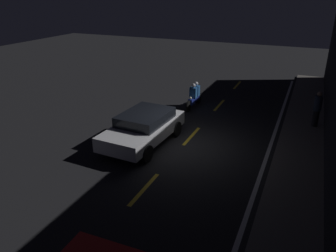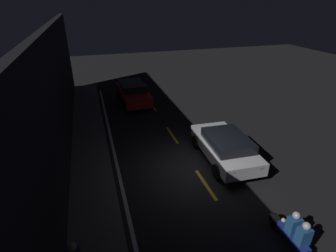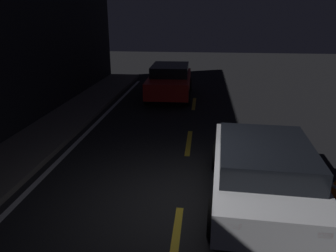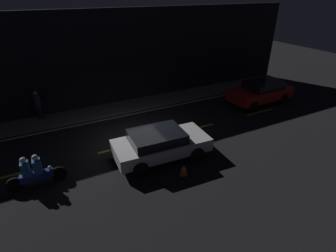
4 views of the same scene
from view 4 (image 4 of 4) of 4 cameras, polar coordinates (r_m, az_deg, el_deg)
The scene contains 13 objects.
ground_plane at distance 13.04m, azimuth -6.46°, elevation -3.70°, with size 56.00×56.00×0.00m, color black.
raised_curb at distance 16.79m, azimuth -12.00°, elevation 3.63°, with size 28.00×1.75×0.14m.
building_front at distance 16.84m, azimuth -13.97°, elevation 13.72°, with size 28.00×0.30×5.81m.
lane_dash_b at distance 12.62m, azimuth -30.70°, elevation -9.14°, with size 2.00×0.14×0.01m.
lane_dash_c at distance 12.79m, azimuth -10.65°, elevation -4.71°, with size 2.00×0.14×0.01m.
lane_dash_d at distance 14.43m, azimuth 6.57°, elevation -0.38°, with size 2.00×0.14×0.01m.
lane_dash_e at distance 17.13m, azimuth 19.31°, elevation 2.88°, with size 2.00×0.14×0.01m.
lane_solid_kerb at distance 15.82m, azimuth -10.83°, elevation 1.94°, with size 25.20×0.14×0.01m.
sedan_white at distance 11.55m, azimuth -1.70°, elevation -3.79°, with size 4.27×2.17×1.32m.
taxi_red at distance 18.30m, azimuth 19.53°, elevation 7.08°, with size 4.32×2.02×1.45m.
motorcycle at distance 11.19m, azimuth -27.15°, elevation -8.94°, with size 2.15×0.38×1.38m.
traffic_cone_near at distance 10.79m, azimuth 3.44°, elevation -9.56°, with size 0.45×0.45×0.48m.
pedestrian at distance 16.45m, azimuth -26.43°, elevation 4.14°, with size 0.34×0.34×1.64m.
Camera 4 is at (-3.73, -10.50, 6.77)m, focal length 28.00 mm.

